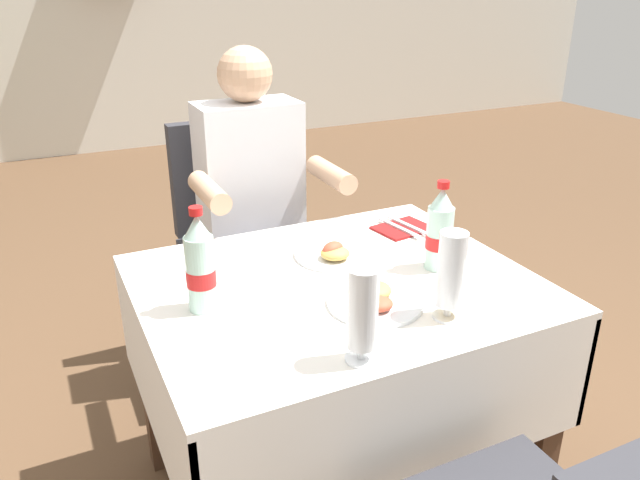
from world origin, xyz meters
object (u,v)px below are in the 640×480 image
Objects in this scene: cola_bottle_primary at (440,231)px; napkin_cutlery_set at (403,228)px; main_dining_table at (336,339)px; plate_near_camera at (375,299)px; plate_far_diner at (335,253)px; chair_far_diner_seat at (240,236)px; seated_diner_far at (256,205)px; beer_glass_middle at (362,313)px; cola_bottle_secondary at (200,266)px; beer_glass_left at (451,273)px.

cola_bottle_primary is 1.28× the size of napkin_cutlery_set.
plate_near_camera reaches higher than main_dining_table.
plate_near_camera is 0.29m from plate_far_diner.
plate_far_diner is at bearing 64.59° from main_dining_table.
chair_far_diner_seat is at bearing 121.44° from napkin_cutlery_set.
seated_diner_far is at bearing 87.42° from main_dining_table.
cola_bottle_primary reaches higher than chair_far_diner_seat.
beer_glass_middle is 1.09× the size of napkin_cutlery_set.
chair_far_diner_seat is (0.00, 0.81, -0.00)m from main_dining_table.
napkin_cutlery_set is (0.32, -0.47, 0.03)m from seated_diner_far.
seated_diner_far is at bearing 60.77° from cola_bottle_secondary.
cola_bottle_primary is 0.95× the size of cola_bottle_secondary.
seated_diner_far is 6.45× the size of napkin_cutlery_set.
cola_bottle_primary is (0.14, 0.24, -0.01)m from beer_glass_left.
plate_far_diner is (0.06, -0.68, 0.19)m from chair_far_diner_seat.
plate_near_camera is 0.20m from beer_glass_left.
cola_bottle_primary is 0.30m from napkin_cutlery_set.
seated_diner_far is at bearing -73.82° from chair_far_diner_seat.
seated_diner_far is at bearing 97.00° from beer_glass_left.
napkin_cutlery_set is (0.71, 0.22, -0.11)m from cola_bottle_secondary.
main_dining_table is at bearing -115.41° from plate_far_diner.
plate_near_camera is 1.11× the size of beer_glass_middle.
chair_far_diner_seat is 0.71m from plate_far_diner.
chair_far_diner_seat is 4.54× the size of beer_glass_middle.
cola_bottle_secondary is at bearing -119.23° from seated_diner_far.
beer_glass_middle is at bearing -110.61° from plate_far_diner.
seated_diner_far reaches higher than main_dining_table.
main_dining_table is 0.41m from cola_bottle_primary.
plate_near_camera is 1.22× the size of napkin_cutlery_set.
plate_far_diner reaches higher than napkin_cutlery_set.
plate_near_camera is at bearing -96.83° from plate_far_diner.
plate_far_diner is 1.21× the size of napkin_cutlery_set.
plate_near_camera is (0.03, -0.15, 0.19)m from main_dining_table.
chair_far_diner_seat is 4.10× the size of plate_far_diner.
plate_near_camera is (0.03, -0.97, 0.19)m from chair_far_diner_seat.
beer_glass_left is 0.28m from beer_glass_middle.
main_dining_table is at bearing -1.53° from cola_bottle_secondary.
seated_diner_far is 1.00m from beer_glass_left.
plate_far_diner is 0.45m from cola_bottle_secondary.
cola_bottle_secondary is (-0.36, -0.80, 0.29)m from chair_far_diner_seat.
plate_far_diner is at bearing -161.18° from napkin_cutlery_set.
cola_bottle_secondary is (-0.36, 0.01, 0.29)m from main_dining_table.
seated_diner_far is 5.33× the size of plate_far_diner.
chair_far_diner_seat reaches higher than napkin_cutlery_set.
cola_bottle_primary is at bearing -70.93° from seated_diner_far.
chair_far_diner_seat is 4.47× the size of beer_glass_left.
chair_far_diner_seat reaches higher than beer_glass_middle.
chair_far_diner_seat is at bearing 95.30° from plate_far_diner.
seated_diner_far is 5.30× the size of plate_near_camera.
cola_bottle_secondary is at bearing -163.64° from plate_far_diner.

